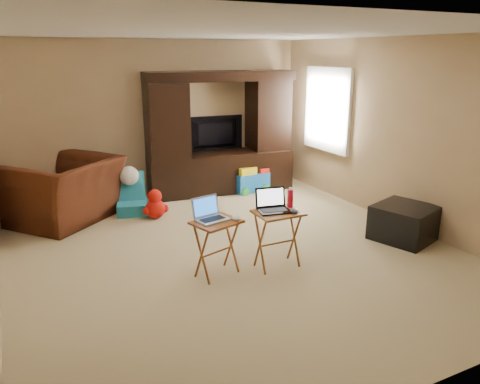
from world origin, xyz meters
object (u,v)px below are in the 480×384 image
laptop_left (212,210)px  water_bottle (290,198)px  recliner (65,191)px  entertainment_center (220,133)px  child_rocker (132,194)px  push_toy (251,178)px  tray_table_left (217,248)px  tray_table_right (278,239)px  plush_toy (155,204)px  television (216,134)px  laptop_right (274,201)px  mouse_left (236,218)px  mouse_right (295,211)px  ottoman (404,223)px

laptop_left → water_bottle: (0.91, -0.06, 0.01)m
laptop_left → recliner: bearing=103.8°
entertainment_center → child_rocker: bearing=-157.1°
push_toy → laptop_left: bearing=-130.8°
recliner → tray_table_left: bearing=76.1°
entertainment_center → tray_table_right: entertainment_center is taller
recliner → plush_toy: (1.14, -0.44, -0.22)m
entertainment_center → television: 0.17m
entertainment_center → laptop_right: bearing=-97.3°
entertainment_center → mouse_left: (-1.15, -2.95, -0.37)m
plush_toy → mouse_left: mouse_left is taller
water_bottle → plush_toy: bearing=114.6°
tray_table_right → mouse_right: bearing=-42.3°
laptop_left → mouse_left: laptop_left is taller
television → mouse_right: size_ratio=7.79×
laptop_right → mouse_right: bearing=-27.9°
entertainment_center → mouse_right: bearing=-93.7°
ottoman → tray_table_right: 1.86m
television → water_bottle: television is taller
television → water_bottle: bearing=86.3°
push_toy → mouse_left: (-1.60, -2.68, 0.41)m
recliner → ottoman: (3.74, -2.62, -0.22)m
tray_table_right → mouse_left: mouse_left is taller
entertainment_center → plush_toy: size_ratio=5.66×
television → child_rocker: bearing=27.0°
ottoman → laptop_right: laptop_right is taller
television → tray_table_left: 3.40m
tray_table_left → tray_table_right: (0.68, -0.11, 0.02)m
entertainment_center → mouse_right: entertainment_center is taller
push_toy → water_bottle: size_ratio=3.09×
television → push_toy: size_ratio=1.67×
television → water_bottle: 3.12m
ottoman → tray_table_left: tray_table_left is taller
recliner → plush_toy: 1.24m
push_toy → tray_table_left: tray_table_left is taller
tray_table_left → television: bearing=49.8°
mouse_right → ottoman: bearing=2.9°
television → mouse_right: television is taller
television → recliner: television is taller
laptop_right → water_bottle: bearing=25.6°
television → push_toy: (0.44, -0.44, -0.73)m
child_rocker → mouse_left: size_ratio=4.91×
laptop_right → water_bottle: laptop_right is taller
plush_toy → laptop_right: bearing=-71.7°
entertainment_center → child_rocker: size_ratio=4.03×
television → recliner: 2.66m
child_rocker → mouse_right: bearing=-51.4°
mouse_left → mouse_right: size_ratio=0.95×
ottoman → mouse_right: mouse_right is taller
water_bottle → tray_table_right: bearing=-158.2°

